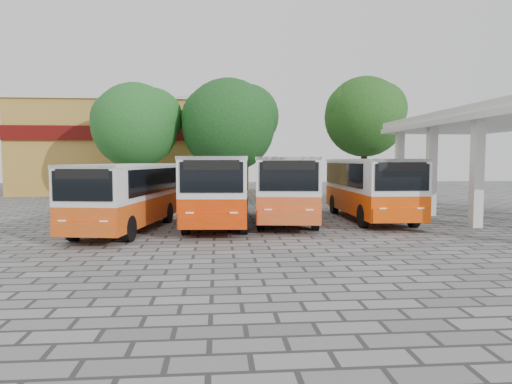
{
  "coord_description": "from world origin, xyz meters",
  "views": [
    {
      "loc": [
        -3.6,
        -17.47,
        2.99
      ],
      "look_at": [
        -1.82,
        3.72,
        1.5
      ],
      "focal_mm": 32.0,
      "sensor_mm": 36.0,
      "label": 1
    }
  ],
  "objects": [
    {
      "name": "tree_left",
      "position": [
        -9.48,
        16.49,
        5.69
      ],
      "size": [
        6.51,
        6.2,
        8.59
      ],
      "color": "#422A15",
      "rests_on": "ground"
    },
    {
      "name": "ground",
      "position": [
        0.0,
        0.0,
        0.0
      ],
      "size": [
        90.0,
        90.0,
        0.0
      ],
      "primitive_type": "plane",
      "color": "#616161",
      "rests_on": "ground"
    },
    {
      "name": "terminal_shelter",
      "position": [
        10.5,
        4.0,
        4.91
      ],
      "size": [
        6.8,
        15.8,
        5.4
      ],
      "color": "silver",
      "rests_on": "ground"
    },
    {
      "name": "bus_far_left",
      "position": [
        -7.46,
        2.04,
        1.63
      ],
      "size": [
        3.68,
        8.16,
        2.82
      ],
      "rotation": [
        0.0,
        0.0,
        -0.17
      ],
      "color": "#D04A0F",
      "rests_on": "ground"
    },
    {
      "name": "bus_centre_right",
      "position": [
        -0.26,
        4.45,
        1.81
      ],
      "size": [
        3.74,
        8.94,
        3.12
      ],
      "rotation": [
        0.0,
        0.0,
        -0.13
      ],
      "color": "#D7501D",
      "rests_on": "ground"
    },
    {
      "name": "tree_middle",
      "position": [
        -2.71,
        16.36,
        5.77
      ],
      "size": [
        7.19,
        6.85,
        8.97
      ],
      "color": "#41321F",
      "rests_on": "ground"
    },
    {
      "name": "shophouse_block",
      "position": [
        -11.0,
        25.99,
        4.16
      ],
      "size": [
        20.4,
        10.4,
        8.3
      ],
      "color": "#B18334",
      "rests_on": "ground"
    },
    {
      "name": "tree_right",
      "position": [
        7.56,
        16.44,
        6.45
      ],
      "size": [
        6.34,
        6.04,
        9.28
      ],
      "color": "black",
      "rests_on": "ground"
    },
    {
      "name": "bus_centre_left",
      "position": [
        -3.55,
        3.63,
        1.82
      ],
      "size": [
        3.21,
        8.86,
        3.14
      ],
      "rotation": [
        0.0,
        0.0,
        -0.07
      ],
      "color": "#DB3100",
      "rests_on": "ground"
    },
    {
      "name": "bus_far_right",
      "position": [
        3.97,
        4.72,
        1.76
      ],
      "size": [
        2.75,
        8.5,
        3.05
      ],
      "rotation": [
        0.0,
        0.0,
        -0.02
      ],
      "color": "#E34100",
      "rests_on": "ground"
    }
  ]
}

